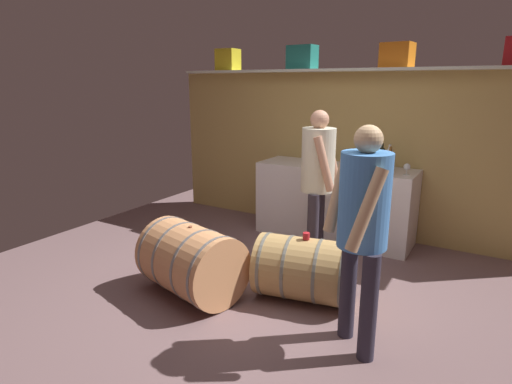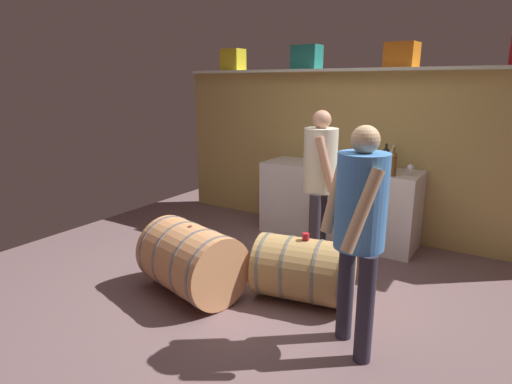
{
  "view_description": "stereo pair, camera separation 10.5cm",
  "coord_description": "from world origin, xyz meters",
  "px_view_note": "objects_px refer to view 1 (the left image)",
  "views": [
    {
      "loc": [
        1.74,
        -2.96,
        1.92
      ],
      "look_at": [
        -0.14,
        0.19,
        0.97
      ],
      "focal_mm": 29.49,
      "sensor_mm": 36.0,
      "label": 1
    },
    {
      "loc": [
        1.83,
        -2.91,
        1.92
      ],
      "look_at": [
        -0.14,
        0.19,
        0.97
      ],
      "focal_mm": 29.49,
      "sensor_mm": 36.0,
      "label": 2
    }
  ],
  "objects_px": {
    "wine_barrel_near": "(304,269)",
    "wine_barrel_far": "(192,261)",
    "toolcase_yellow": "(228,60)",
    "toolcase_teal": "(302,57)",
    "wine_bottle_clear": "(389,159)",
    "toolcase_orange": "(397,55)",
    "tasting_cup": "(306,236)",
    "work_cabinet": "(334,202)",
    "wine_glass": "(407,167)",
    "winemaker_pouring": "(318,171)",
    "wine_bottle_amber": "(390,163)",
    "visitor_tasting": "(362,218)",
    "wine_bottle_dark": "(382,157)"
  },
  "relations": [
    {
      "from": "work_cabinet",
      "to": "wine_bottle_clear",
      "type": "distance_m",
      "value": 0.88
    },
    {
      "from": "toolcase_yellow",
      "to": "visitor_tasting",
      "type": "xyz_separation_m",
      "value": [
        2.71,
        -2.33,
        -1.21
      ]
    },
    {
      "from": "wine_bottle_dark",
      "to": "tasting_cup",
      "type": "height_order",
      "value": "wine_bottle_dark"
    },
    {
      "from": "wine_bottle_clear",
      "to": "visitor_tasting",
      "type": "bearing_deg",
      "value": -80.86
    },
    {
      "from": "work_cabinet",
      "to": "wine_barrel_near",
      "type": "relative_size",
      "value": 2.04
    },
    {
      "from": "toolcase_orange",
      "to": "wine_bottle_dark",
      "type": "bearing_deg",
      "value": -114.99
    },
    {
      "from": "wine_bottle_clear",
      "to": "tasting_cup",
      "type": "bearing_deg",
      "value": -99.88
    },
    {
      "from": "toolcase_yellow",
      "to": "toolcase_teal",
      "type": "relative_size",
      "value": 0.83
    },
    {
      "from": "wine_bottle_dark",
      "to": "wine_glass",
      "type": "bearing_deg",
      "value": -30.79
    },
    {
      "from": "wine_bottle_clear",
      "to": "winemaker_pouring",
      "type": "bearing_deg",
      "value": -123.55
    },
    {
      "from": "wine_glass",
      "to": "tasting_cup",
      "type": "bearing_deg",
      "value": -107.94
    },
    {
      "from": "winemaker_pouring",
      "to": "visitor_tasting",
      "type": "xyz_separation_m",
      "value": [
        0.87,
        -1.3,
        0.0
      ]
    },
    {
      "from": "visitor_tasting",
      "to": "wine_bottle_clear",
      "type": "bearing_deg",
      "value": -37.8
    },
    {
      "from": "tasting_cup",
      "to": "wine_barrel_far",
      "type": "bearing_deg",
      "value": -153.82
    },
    {
      "from": "work_cabinet",
      "to": "wine_barrel_far",
      "type": "height_order",
      "value": "work_cabinet"
    },
    {
      "from": "wine_bottle_amber",
      "to": "tasting_cup",
      "type": "height_order",
      "value": "wine_bottle_amber"
    },
    {
      "from": "wine_bottle_amber",
      "to": "wine_bottle_dark",
      "type": "distance_m",
      "value": 0.35
    },
    {
      "from": "work_cabinet",
      "to": "visitor_tasting",
      "type": "relative_size",
      "value": 1.16
    },
    {
      "from": "toolcase_orange",
      "to": "wine_barrel_far",
      "type": "relative_size",
      "value": 0.32
    },
    {
      "from": "toolcase_orange",
      "to": "tasting_cup",
      "type": "height_order",
      "value": "toolcase_orange"
    },
    {
      "from": "toolcase_yellow",
      "to": "wine_barrel_near",
      "type": "distance_m",
      "value": 3.4
    },
    {
      "from": "toolcase_yellow",
      "to": "wine_glass",
      "type": "xyz_separation_m",
      "value": [
        2.59,
        -0.31,
        -1.22
      ]
    },
    {
      "from": "wine_bottle_dark",
      "to": "wine_glass",
      "type": "relative_size",
      "value": 2.37
    },
    {
      "from": "wine_bottle_amber",
      "to": "tasting_cup",
      "type": "relative_size",
      "value": 5.15
    },
    {
      "from": "visitor_tasting",
      "to": "wine_barrel_near",
      "type": "bearing_deg",
      "value": 6.22
    },
    {
      "from": "wine_bottle_clear",
      "to": "wine_barrel_far",
      "type": "height_order",
      "value": "wine_bottle_clear"
    },
    {
      "from": "wine_bottle_clear",
      "to": "wine_barrel_near",
      "type": "bearing_deg",
      "value": -100.14
    },
    {
      "from": "toolcase_yellow",
      "to": "toolcase_orange",
      "type": "height_order",
      "value": "toolcase_yellow"
    },
    {
      "from": "toolcase_teal",
      "to": "wine_glass",
      "type": "distance_m",
      "value": 1.92
    },
    {
      "from": "toolcase_yellow",
      "to": "winemaker_pouring",
      "type": "relative_size",
      "value": 0.18
    },
    {
      "from": "wine_barrel_near",
      "to": "tasting_cup",
      "type": "xyz_separation_m",
      "value": [
        0.01,
        -0.0,
        0.32
      ]
    },
    {
      "from": "wine_bottle_clear",
      "to": "visitor_tasting",
      "type": "relative_size",
      "value": 0.19
    },
    {
      "from": "work_cabinet",
      "to": "wine_barrel_near",
      "type": "xyz_separation_m",
      "value": [
        0.34,
        -1.64,
        -0.17
      ]
    },
    {
      "from": "wine_bottle_amber",
      "to": "winemaker_pouring",
      "type": "height_order",
      "value": "winemaker_pouring"
    },
    {
      "from": "wine_bottle_dark",
      "to": "wine_barrel_far",
      "type": "xyz_separation_m",
      "value": [
        -1.1,
        -2.21,
        -0.73
      ]
    },
    {
      "from": "work_cabinet",
      "to": "wine_bottle_dark",
      "type": "distance_m",
      "value": 0.8
    },
    {
      "from": "work_cabinet",
      "to": "winemaker_pouring",
      "type": "height_order",
      "value": "winemaker_pouring"
    },
    {
      "from": "toolcase_teal",
      "to": "wine_bottle_dark",
      "type": "bearing_deg",
      "value": -1.12
    },
    {
      "from": "toolcase_orange",
      "to": "work_cabinet",
      "type": "distance_m",
      "value": 1.86
    },
    {
      "from": "toolcase_yellow",
      "to": "wine_bottle_clear",
      "type": "bearing_deg",
      "value": -7.31
    },
    {
      "from": "toolcase_yellow",
      "to": "wine_barrel_far",
      "type": "xyz_separation_m",
      "value": [
        1.15,
        -2.32,
        -1.9
      ]
    },
    {
      "from": "wine_glass",
      "to": "wine_barrel_near",
      "type": "xyz_separation_m",
      "value": [
        -0.51,
        -1.56,
        -0.72
      ]
    },
    {
      "from": "toolcase_yellow",
      "to": "toolcase_teal",
      "type": "xyz_separation_m",
      "value": [
        1.14,
        0.0,
        0.0
      ]
    },
    {
      "from": "wine_glass",
      "to": "tasting_cup",
      "type": "height_order",
      "value": "wine_glass"
    },
    {
      "from": "wine_barrel_near",
      "to": "wine_barrel_far",
      "type": "xyz_separation_m",
      "value": [
        -0.93,
        -0.46,
        0.04
      ]
    },
    {
      "from": "winemaker_pouring",
      "to": "wine_barrel_far",
      "type": "bearing_deg",
      "value": -38.73
    },
    {
      "from": "work_cabinet",
      "to": "wine_bottle_amber",
      "type": "height_order",
      "value": "wine_bottle_amber"
    },
    {
      "from": "toolcase_orange",
      "to": "wine_glass",
      "type": "relative_size",
      "value": 2.57
    },
    {
      "from": "work_cabinet",
      "to": "wine_glass",
      "type": "bearing_deg",
      "value": -5.64
    },
    {
      "from": "toolcase_teal",
      "to": "wine_glass",
      "type": "bearing_deg",
      "value": -7.59
    }
  ]
}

